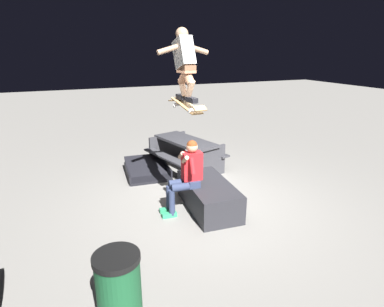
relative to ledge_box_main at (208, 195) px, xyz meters
name	(u,v)px	position (x,y,z in m)	size (l,w,h in m)	color
ground_plane	(208,202)	(0.21, -0.09, -0.25)	(40.00, 40.00, 0.00)	gray
ledge_box_main	(208,195)	(0.00, 0.00, 0.00)	(1.55, 0.75, 0.50)	#28282D
person_sitting_on_ledge	(186,173)	(0.02, 0.43, 0.50)	(0.60, 0.77, 1.34)	#2D3856
skateboard	(186,105)	(-0.01, 0.43, 1.69)	(1.03, 0.29, 0.17)	#AD8451
skater_airborne	(185,61)	(0.05, 0.43, 2.38)	(0.63, 0.89, 1.12)	black
kicker_ramp	(148,172)	(2.02, 0.62, -0.18)	(1.20, 1.06, 0.44)	black
picnic_table_back	(186,150)	(2.03, -0.35, 0.25)	(2.00, 1.76, 0.75)	#38383D
trash_bin	(119,294)	(-2.11, 1.99, 0.22)	(0.47, 0.47, 0.93)	#19512D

